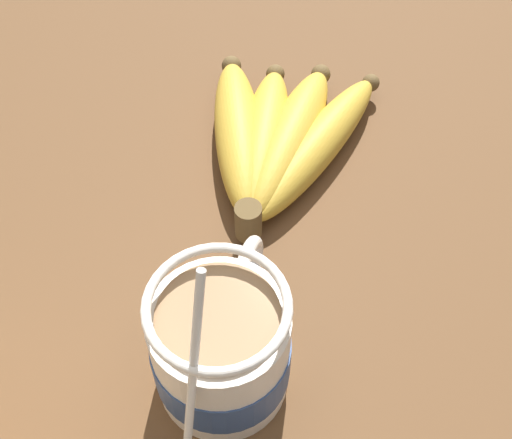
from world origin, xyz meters
The scene contains 3 objects.
table centered at (0.00, 0.00, 1.77)cm, with size 117.43×117.43×3.55cm.
coffee_mug centered at (-8.20, 3.76, 7.88)cm, with size 15.16×8.70×15.75cm.
banana_bunch centered at (11.82, 5.99, 5.41)cm, with size 19.88×15.45×4.26cm.
Camera 1 is at (-26.47, -4.08, 47.80)cm, focal length 50.00 mm.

